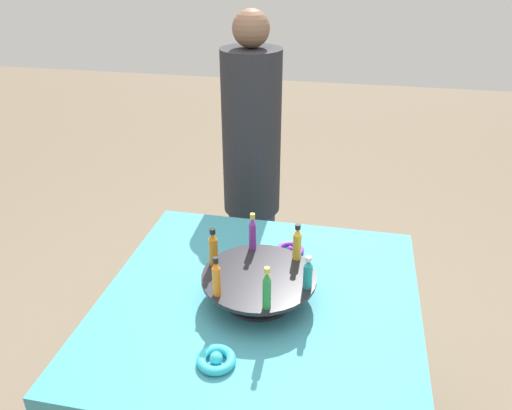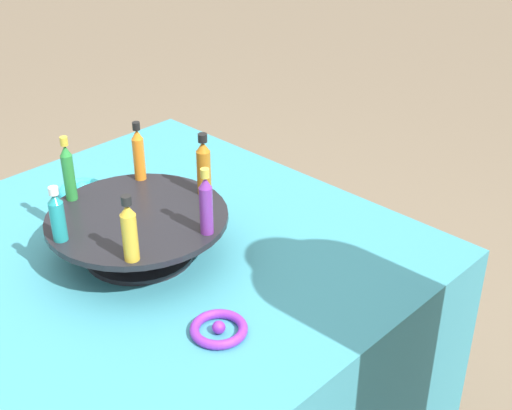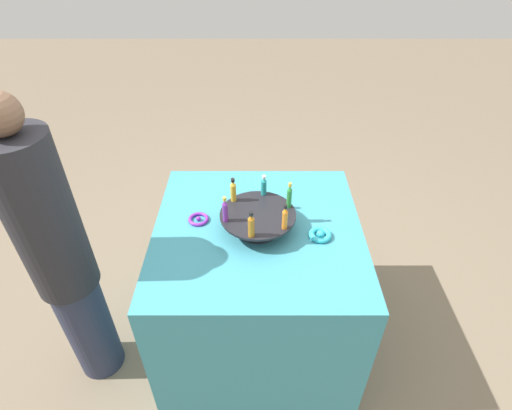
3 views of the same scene
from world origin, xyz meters
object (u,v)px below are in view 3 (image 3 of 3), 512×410
object	(u,v)px
bottle_gold	(233,191)
ribbon_bow_teal	(320,235)
bottle_green	(289,196)
person_figure	(62,262)
bottle_teal	(264,186)
bottle_amber	(251,225)
bottle_orange	(285,218)
ribbon_bow_purple	(199,219)
display_stand	(258,219)
bottle_purple	(225,210)

from	to	relation	value
bottle_gold	ribbon_bow_teal	size ratio (longest dim) A/B	1.19
bottle_green	ribbon_bow_teal	world-z (taller)	bottle_green
person_figure	bottle_teal	bearing A→B (deg)	8.43
bottle_amber	ribbon_bow_teal	size ratio (longest dim) A/B	1.24
person_figure	bottle_gold	bearing A→B (deg)	8.95
bottle_orange	ribbon_bow_purple	world-z (taller)	bottle_orange
bottle_gold	person_figure	world-z (taller)	person_figure
display_stand	bottle_orange	size ratio (longest dim) A/B	2.75
bottle_purple	ribbon_bow_teal	bearing A→B (deg)	-91.03
bottle_orange	bottle_green	world-z (taller)	bottle_green
bottle_gold	bottle_purple	bearing A→B (deg)	169.18
ribbon_bow_teal	ribbon_bow_purple	xyz separation A→B (m)	(0.12, 0.57, -0.01)
bottle_orange	bottle_amber	bearing A→B (deg)	109.18
bottle_green	bottle_gold	xyz separation A→B (m)	(0.05, 0.26, -0.00)
bottle_amber	ribbon_bow_purple	distance (m)	0.36
bottle_orange	bottle_teal	world-z (taller)	bottle_orange
display_stand	person_figure	size ratio (longest dim) A/B	0.23
bottle_purple	bottle_teal	bearing A→B (deg)	-40.82
display_stand	bottle_orange	distance (m)	0.18
bottle_green	bottle_teal	xyz separation A→B (m)	(0.10, 0.12, -0.01)
bottle_green	bottle_purple	distance (m)	0.31
display_stand	bottle_teal	size ratio (longest dim) A/B	3.28
bottle_teal	ribbon_bow_purple	xyz separation A→B (m)	(-0.09, 0.32, -0.13)
bottle_green	bottle_purple	bearing A→B (deg)	109.18
bottle_teal	person_figure	world-z (taller)	person_figure
ribbon_bow_teal	display_stand	bearing A→B (deg)	78.56
display_stand	bottle_green	distance (m)	0.18
bottle_gold	ribbon_bow_purple	distance (m)	0.23
person_figure	bottle_green	bearing A→B (deg)	0.85
display_stand	bottle_amber	bearing A→B (deg)	169.18
bottle_teal	bottle_purple	distance (m)	0.27
bottle_purple	person_figure	xyz separation A→B (m)	(-0.15, 0.71, -0.16)
bottle_orange	ribbon_bow_teal	bearing A→B (deg)	-76.19
ribbon_bow_teal	ribbon_bow_purple	distance (m)	0.59
bottle_gold	bottle_purple	size ratio (longest dim) A/B	0.95
bottle_amber	bottle_teal	world-z (taller)	bottle_amber
ribbon_bow_purple	person_figure	size ratio (longest dim) A/B	0.06
ribbon_bow_purple	ribbon_bow_teal	bearing A→B (deg)	-101.44
bottle_amber	bottle_green	world-z (taller)	bottle_green
bottle_purple	ribbon_bow_purple	size ratio (longest dim) A/B	1.32
display_stand	person_figure	bearing A→B (deg)	103.46
bottle_orange	person_figure	world-z (taller)	person_figure
bottle_purple	person_figure	distance (m)	0.75
ribbon_bow_teal	ribbon_bow_purple	size ratio (longest dim) A/B	1.06
display_stand	bottle_orange	bearing A→B (deg)	-130.82
bottle_purple	person_figure	bearing A→B (deg)	102.26
display_stand	person_figure	distance (m)	0.88
bottle_gold	ribbon_bow_purple	bearing A→B (deg)	103.81
bottle_purple	bottle_green	bearing A→B (deg)	-70.82
ribbon_bow_teal	person_figure	distance (m)	1.15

